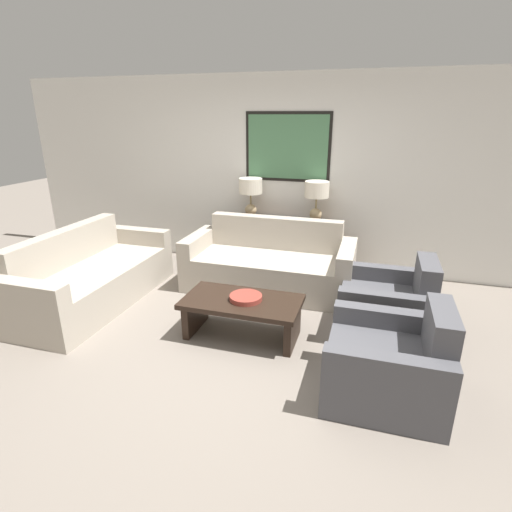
% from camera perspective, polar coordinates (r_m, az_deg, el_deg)
% --- Properties ---
extents(ground_plane, '(20.00, 20.00, 0.00)m').
position_cam_1_polar(ground_plane, '(3.91, -4.13, -13.25)').
color(ground_plane, slate).
extents(back_wall, '(8.31, 0.12, 2.65)m').
position_cam_1_polar(back_wall, '(5.73, 4.54, 11.60)').
color(back_wall, silver).
rests_on(back_wall, ground_plane).
extents(console_table, '(1.43, 0.38, 0.74)m').
position_cam_1_polar(console_table, '(5.68, 3.69, 1.61)').
color(console_table, '#332319').
rests_on(console_table, ground_plane).
extents(table_lamp_left, '(0.32, 0.32, 0.55)m').
position_cam_1_polar(table_lamp_left, '(5.62, -0.77, 9.34)').
color(table_lamp_left, tan).
rests_on(table_lamp_left, console_table).
extents(table_lamp_right, '(0.32, 0.32, 0.55)m').
position_cam_1_polar(table_lamp_right, '(5.42, 8.65, 8.73)').
color(table_lamp_right, tan).
rests_on(table_lamp_right, console_table).
extents(couch_by_back_wall, '(2.10, 0.90, 0.86)m').
position_cam_1_polar(couch_by_back_wall, '(5.09, 1.93, -1.40)').
color(couch_by_back_wall, '#ADA393').
rests_on(couch_by_back_wall, ground_plane).
extents(couch_by_side, '(0.90, 2.10, 0.86)m').
position_cam_1_polar(couch_by_side, '(5.09, -22.42, -2.95)').
color(couch_by_side, '#ADA393').
rests_on(couch_by_side, ground_plane).
extents(coffee_table, '(1.16, 0.62, 0.41)m').
position_cam_1_polar(coffee_table, '(3.99, -2.00, -7.61)').
color(coffee_table, black).
rests_on(coffee_table, ground_plane).
extents(decorative_bowl, '(0.32, 0.32, 0.05)m').
position_cam_1_polar(decorative_bowl, '(3.92, -1.46, -5.94)').
color(decorative_bowl, '#93382D').
rests_on(decorative_bowl, coffee_table).
extents(armchair_near_back_wall, '(0.89, 0.86, 0.80)m').
position_cam_1_polar(armchair_near_back_wall, '(4.29, 18.37, -6.89)').
color(armchair_near_back_wall, '#4C4C51').
rests_on(armchair_near_back_wall, ground_plane).
extents(armchair_near_camera, '(0.89, 0.86, 0.80)m').
position_cam_1_polar(armchair_near_camera, '(3.38, 18.54, -14.52)').
color(armchair_near_camera, '#4C4C51').
rests_on(armchair_near_camera, ground_plane).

